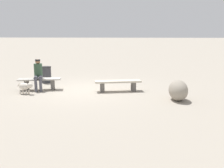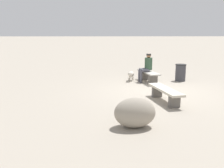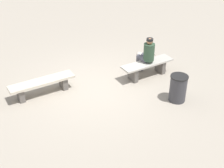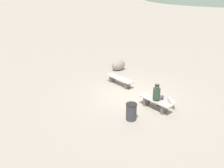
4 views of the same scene
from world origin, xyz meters
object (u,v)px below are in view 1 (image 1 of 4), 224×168
(boulder, at_px, (178,90))
(dog, at_px, (25,86))
(bench_left, at_px, (118,84))
(trash_bin, at_px, (46,75))
(bench_right, at_px, (40,82))
(seated_person, at_px, (38,73))

(boulder, bearing_deg, dog, -4.97)
(bench_left, relative_size, dog, 2.83)
(trash_bin, bearing_deg, bench_left, 156.19)
(trash_bin, height_order, boulder, trash_bin)
(bench_right, bearing_deg, seated_person, 74.10)
(trash_bin, distance_m, boulder, 6.17)
(bench_left, height_order, dog, dog)
(bench_left, xyz_separation_m, dog, (3.47, 0.73, -0.01))
(bench_left, height_order, bench_right, bench_right)
(bench_left, bearing_deg, trash_bin, -35.61)
(seated_person, bearing_deg, dog, 50.97)
(bench_right, bearing_deg, dog, 57.43)
(seated_person, relative_size, dog, 1.89)
(bench_right, distance_m, trash_bin, 1.50)
(seated_person, distance_m, trash_bin, 1.63)
(dog, bearing_deg, trash_bin, 103.87)
(dog, height_order, trash_bin, trash_bin)
(seated_person, height_order, boulder, seated_person)
(trash_bin, bearing_deg, boulder, 153.85)
(seated_person, bearing_deg, trash_bin, -98.42)
(bench_left, distance_m, bench_right, 3.18)
(trash_bin, bearing_deg, bench_right, 98.48)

